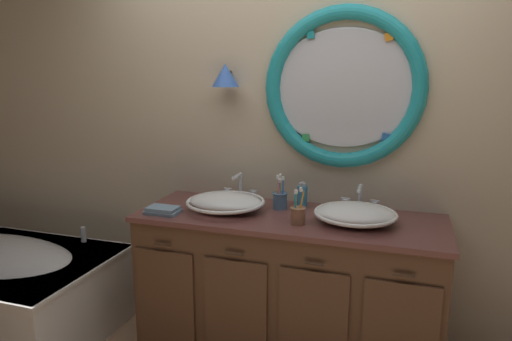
{
  "coord_description": "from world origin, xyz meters",
  "views": [
    {
      "loc": [
        0.66,
        -2.21,
        1.72
      ],
      "look_at": [
        -0.15,
        0.25,
        1.17
      ],
      "focal_mm": 32.02,
      "sensor_mm": 36.0,
      "label": 1
    }
  ],
  "objects_px": {
    "sink_basin_right": "(355,214)",
    "soap_dispenser": "(302,196)",
    "sink_basin_left": "(226,202)",
    "toothbrush_holder_right": "(298,214)",
    "toothbrush_holder_left": "(280,199)",
    "folded_hand_towel": "(163,210)"
  },
  "relations": [
    {
      "from": "sink_basin_right",
      "to": "soap_dispenser",
      "type": "bearing_deg",
      "value": 148.18
    },
    {
      "from": "sink_basin_left",
      "to": "toothbrush_holder_right",
      "type": "height_order",
      "value": "toothbrush_holder_right"
    },
    {
      "from": "sink_basin_left",
      "to": "toothbrush_holder_left",
      "type": "height_order",
      "value": "toothbrush_holder_left"
    },
    {
      "from": "soap_dispenser",
      "to": "folded_hand_towel",
      "type": "xyz_separation_m",
      "value": [
        -0.74,
        -0.38,
        -0.05
      ]
    },
    {
      "from": "sink_basin_right",
      "to": "soap_dispenser",
      "type": "xyz_separation_m",
      "value": [
        -0.34,
        0.21,
        0.02
      ]
    },
    {
      "from": "soap_dispenser",
      "to": "folded_hand_towel",
      "type": "distance_m",
      "value": 0.84
    },
    {
      "from": "sink_basin_left",
      "to": "toothbrush_holder_right",
      "type": "distance_m",
      "value": 0.47
    },
    {
      "from": "toothbrush_holder_left",
      "to": "sink_basin_right",
      "type": "bearing_deg",
      "value": -16.83
    },
    {
      "from": "sink_basin_left",
      "to": "sink_basin_right",
      "type": "xyz_separation_m",
      "value": [
        0.76,
        0.0,
        0.0
      ]
    },
    {
      "from": "sink_basin_left",
      "to": "sink_basin_right",
      "type": "relative_size",
      "value": 1.05
    },
    {
      "from": "sink_basin_right",
      "to": "folded_hand_towel",
      "type": "height_order",
      "value": "sink_basin_right"
    },
    {
      "from": "toothbrush_holder_right",
      "to": "folded_hand_towel",
      "type": "xyz_separation_m",
      "value": [
        -0.79,
        -0.06,
        -0.03
      ]
    },
    {
      "from": "folded_hand_towel",
      "to": "toothbrush_holder_left",
      "type": "bearing_deg",
      "value": 25.9
    },
    {
      "from": "sink_basin_right",
      "to": "toothbrush_holder_left",
      "type": "distance_m",
      "value": 0.48
    },
    {
      "from": "sink_basin_right",
      "to": "toothbrush_holder_left",
      "type": "relative_size",
      "value": 2.1
    },
    {
      "from": "sink_basin_right",
      "to": "toothbrush_holder_right",
      "type": "relative_size",
      "value": 2.18
    },
    {
      "from": "toothbrush_holder_left",
      "to": "folded_hand_towel",
      "type": "height_order",
      "value": "toothbrush_holder_left"
    },
    {
      "from": "toothbrush_holder_left",
      "to": "toothbrush_holder_right",
      "type": "bearing_deg",
      "value": -55.63
    },
    {
      "from": "sink_basin_right",
      "to": "folded_hand_towel",
      "type": "xyz_separation_m",
      "value": [
        -1.09,
        -0.16,
        -0.04
      ]
    },
    {
      "from": "sink_basin_left",
      "to": "toothbrush_holder_right",
      "type": "relative_size",
      "value": 2.28
    },
    {
      "from": "toothbrush_holder_left",
      "to": "soap_dispenser",
      "type": "height_order",
      "value": "toothbrush_holder_left"
    },
    {
      "from": "toothbrush_holder_left",
      "to": "soap_dispenser",
      "type": "bearing_deg",
      "value": 31.07
    }
  ]
}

